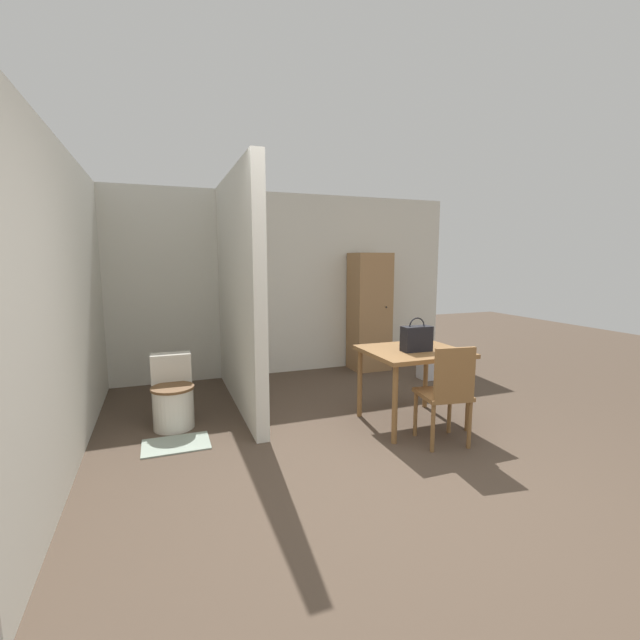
# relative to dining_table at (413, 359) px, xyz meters

# --- Properties ---
(ground_plane) EXTENTS (16.00, 16.00, 0.00)m
(ground_plane) POSITION_rel_dining_table_xyz_m (-0.75, -1.10, -0.65)
(ground_plane) COLOR #4C3D30
(wall_back) EXTENTS (5.33, 0.12, 2.50)m
(wall_back) POSITION_rel_dining_table_xyz_m (-0.75, 2.36, 0.60)
(wall_back) COLOR silver
(wall_back) RESTS_ON ground_plane
(wall_left) EXTENTS (0.12, 4.40, 2.50)m
(wall_left) POSITION_rel_dining_table_xyz_m (-2.98, 0.60, 0.60)
(wall_left) COLOR silver
(wall_left) RESTS_ON ground_plane
(partition_wall) EXTENTS (0.12, 2.24, 2.50)m
(partition_wall) POSITION_rel_dining_table_xyz_m (-1.47, 1.18, 0.60)
(partition_wall) COLOR silver
(partition_wall) RESTS_ON ground_plane
(dining_table) EXTENTS (0.91, 0.82, 0.74)m
(dining_table) POSITION_rel_dining_table_xyz_m (0.00, 0.00, 0.00)
(dining_table) COLOR brown
(dining_table) RESTS_ON ground_plane
(wooden_chair) EXTENTS (0.45, 0.45, 0.89)m
(wooden_chair) POSITION_rel_dining_table_xyz_m (-0.00, -0.54, -0.17)
(wooden_chair) COLOR brown
(wooden_chair) RESTS_ON ground_plane
(toilet) EXTENTS (0.40, 0.55, 0.67)m
(toilet) POSITION_rel_dining_table_xyz_m (-2.20, 0.76, -0.36)
(toilet) COLOR silver
(toilet) RESTS_ON ground_plane
(handbag) EXTENTS (0.28, 0.14, 0.32)m
(handbag) POSITION_rel_dining_table_xyz_m (-0.01, -0.07, 0.21)
(handbag) COLOR black
(handbag) RESTS_ON dining_table
(wooden_cabinet) EXTENTS (0.53, 0.47, 1.69)m
(wooden_cabinet) POSITION_rel_dining_table_xyz_m (0.58, 2.05, 0.19)
(wooden_cabinet) COLOR #997047
(wooden_cabinet) RESTS_ON ground_plane
(bath_mat) EXTENTS (0.57, 0.39, 0.01)m
(bath_mat) POSITION_rel_dining_table_xyz_m (-2.20, 0.29, -0.65)
(bath_mat) COLOR #99A899
(bath_mat) RESTS_ON ground_plane
(space_heater) EXTENTS (0.35, 0.22, 0.45)m
(space_heater) POSITION_rel_dining_table_xyz_m (1.14, 1.28, -0.43)
(space_heater) COLOR #BCBCC1
(space_heater) RESTS_ON ground_plane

